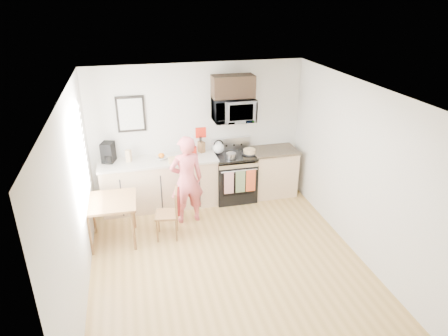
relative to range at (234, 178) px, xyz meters
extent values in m
plane|color=olive|center=(-0.63, -1.98, -0.44)|extent=(4.60, 4.60, 0.00)
cube|color=beige|center=(-0.63, 0.32, 0.86)|extent=(4.00, 0.04, 2.60)
cube|color=beige|center=(-0.63, -4.28, 0.86)|extent=(4.00, 0.04, 2.60)
cube|color=beige|center=(-2.63, -1.98, 0.86)|extent=(0.04, 4.60, 2.60)
cube|color=beige|center=(1.37, -1.98, 0.86)|extent=(0.04, 4.60, 2.60)
cube|color=silver|center=(-0.63, -1.98, 2.16)|extent=(4.00, 4.60, 0.04)
cube|color=white|center=(-2.61, -1.18, 1.11)|extent=(0.02, 1.40, 1.50)
cube|color=white|center=(-2.60, -1.18, 1.11)|extent=(0.01, 1.30, 1.40)
cube|color=#DAB58C|center=(-1.43, 0.02, 0.01)|extent=(2.10, 0.60, 0.90)
cube|color=beige|center=(-1.43, 0.02, 0.48)|extent=(2.14, 0.64, 0.04)
cube|color=#DAB58C|center=(0.80, 0.02, 0.01)|extent=(0.84, 0.60, 0.90)
cube|color=black|center=(0.80, 0.02, 0.48)|extent=(0.88, 0.64, 0.04)
cube|color=black|center=(0.00, 0.00, -0.05)|extent=(0.76, 0.65, 0.77)
cube|color=black|center=(0.00, -0.32, 0.01)|extent=(0.61, 0.02, 0.45)
cube|color=#BBBBC0|center=(0.00, -0.31, 0.34)|extent=(0.74, 0.02, 0.14)
cylinder|color=#BBBBC0|center=(0.00, -0.36, 0.30)|extent=(0.68, 0.02, 0.02)
cube|color=black|center=(0.00, 0.00, 0.46)|extent=(0.76, 0.65, 0.04)
cube|color=#BBBBC0|center=(0.00, 0.27, 0.60)|extent=(0.76, 0.08, 0.24)
cube|color=silver|center=(-0.20, -0.37, 0.08)|extent=(0.18, 0.02, 0.44)
cube|color=#526543|center=(0.02, -0.37, 0.08)|extent=(0.18, 0.02, 0.44)
cube|color=#B73D1B|center=(0.22, -0.37, 0.08)|extent=(0.18, 0.02, 0.44)
imported|color=#BBBBC0|center=(0.00, 0.10, 1.32)|extent=(0.76, 0.51, 0.42)
cube|color=black|center=(0.00, 0.15, 1.74)|extent=(0.76, 0.35, 0.40)
cube|color=black|center=(-1.83, 0.30, 1.31)|extent=(0.50, 0.03, 0.65)
cube|color=#B4BAAF|center=(-1.83, 0.28, 1.31)|extent=(0.42, 0.01, 0.56)
cube|color=red|center=(-0.58, 0.31, 0.86)|extent=(0.20, 0.02, 0.20)
imported|color=#C73638|center=(-1.01, -0.63, 0.36)|extent=(0.61, 0.43, 1.59)
cube|color=brown|center=(-2.28, -0.97, 0.28)|extent=(0.79, 0.79, 0.04)
cylinder|color=brown|center=(-2.61, -1.28, -0.09)|extent=(0.04, 0.04, 0.70)
cylinder|color=brown|center=(-1.96, -1.30, -0.09)|extent=(0.04, 0.04, 0.70)
cylinder|color=brown|center=(-2.60, -0.63, -0.09)|extent=(0.04, 0.04, 0.70)
cylinder|color=brown|center=(-1.95, -0.65, -0.09)|extent=(0.04, 0.04, 0.70)
cube|color=brown|center=(-1.43, -1.05, -0.02)|extent=(0.42, 0.42, 0.04)
cube|color=brown|center=(-1.25, -1.08, 0.21)|extent=(0.10, 0.36, 0.44)
cube|color=#5E1010|center=(-1.23, -1.09, 0.22)|extent=(0.11, 0.33, 0.36)
cylinder|color=brown|center=(-1.60, -1.18, -0.24)|extent=(0.03, 0.03, 0.40)
cylinder|color=brown|center=(-1.30, -1.23, -0.24)|extent=(0.03, 0.03, 0.40)
cylinder|color=brown|center=(-1.55, -0.88, -0.24)|extent=(0.03, 0.03, 0.40)
cylinder|color=brown|center=(-1.25, -0.93, -0.24)|extent=(0.03, 0.03, 0.40)
cube|color=brown|center=(-0.59, 0.23, 0.61)|extent=(0.14, 0.16, 0.21)
cylinder|color=red|center=(-0.76, 0.13, 0.58)|extent=(0.12, 0.12, 0.16)
imported|color=silver|center=(-1.36, 0.04, 0.53)|extent=(0.30, 0.30, 0.06)
cube|color=tan|center=(-1.94, 0.08, 0.62)|extent=(0.11, 0.11, 0.22)
cube|color=black|center=(-2.29, 0.17, 0.68)|extent=(0.27, 0.30, 0.36)
cylinder|color=black|center=(-2.29, 0.06, 0.59)|extent=(0.13, 0.13, 0.13)
cube|color=tan|center=(-1.12, -0.15, 0.55)|extent=(0.27, 0.14, 0.10)
cylinder|color=black|center=(0.28, -0.04, 0.50)|extent=(0.28, 0.28, 0.01)
cylinder|color=tan|center=(0.28, -0.04, 0.54)|extent=(0.23, 0.23, 0.07)
sphere|color=silver|center=(-0.28, 0.12, 0.60)|extent=(0.21, 0.21, 0.21)
cone|color=silver|center=(-0.28, 0.12, 0.71)|extent=(0.07, 0.07, 0.07)
torus|color=black|center=(-0.28, 0.12, 0.66)|extent=(0.19, 0.02, 0.19)
cylinder|color=#BBBBC0|center=(-0.11, -0.16, 0.53)|extent=(0.19, 0.19, 0.09)
cylinder|color=black|center=(-0.14, -0.29, 0.57)|extent=(0.06, 0.17, 0.02)
camera|label=1|loc=(-1.85, -6.73, 3.31)|focal=32.00mm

